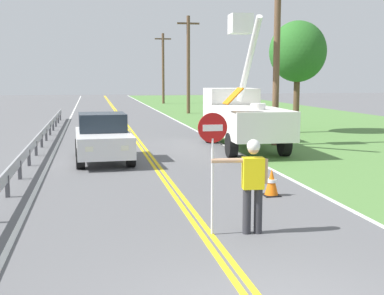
{
  "coord_description": "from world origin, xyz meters",
  "views": [
    {
      "loc": [
        -2.09,
        -5.32,
        3.0
      ],
      "look_at": [
        0.4,
        7.19,
        1.2
      ],
      "focal_mm": 47.33,
      "sensor_mm": 36.0,
      "label": 1
    }
  ],
  "objects": [
    {
      "name": "oncoming_sedan_nearest",
      "position": [
        -1.72,
        12.71,
        0.83
      ],
      "size": [
        2.04,
        4.17,
        1.7
      ],
      "color": "silver",
      "rests_on": "ground"
    },
    {
      "name": "flagger_worker",
      "position": [
        0.87,
        3.69,
        1.05
      ],
      "size": [
        1.08,
        0.28,
        1.83
      ],
      "color": "#2D2D33",
      "rests_on": "ground"
    },
    {
      "name": "traffic_cone_lead",
      "position": [
        2.33,
        6.56,
        0.34
      ],
      "size": [
        0.4,
        0.4,
        0.7
      ],
      "color": "orange",
      "rests_on": "ground"
    },
    {
      "name": "stop_sign_paddle",
      "position": [
        0.11,
        3.77,
        1.71
      ],
      "size": [
        0.56,
        0.04,
        2.33
      ],
      "color": "silver",
      "rests_on": "ground"
    },
    {
      "name": "roadside_tree_verge",
      "position": [
        8.68,
        20.16,
        4.27
      ],
      "size": [
        3.0,
        3.0,
        5.9
      ],
      "color": "brown",
      "rests_on": "ground"
    },
    {
      "name": "centerline_yellow_left",
      "position": [
        -0.09,
        20.0,
        0.01
      ],
      "size": [
        0.11,
        110.0,
        0.01
      ],
      "primitive_type": "cube",
      "color": "yellow",
      "rests_on": "ground"
    },
    {
      "name": "edge_line_left",
      "position": [
        -3.6,
        20.0,
        0.01
      ],
      "size": [
        0.12,
        110.0,
        0.01
      ],
      "primitive_type": "cube",
      "color": "silver",
      "rests_on": "ground"
    },
    {
      "name": "utility_pole_far",
      "position": [
        5.81,
        50.62,
        4.01
      ],
      "size": [
        1.8,
        0.28,
        7.67
      ],
      "color": "brown",
      "rests_on": "ground"
    },
    {
      "name": "utility_bucket_truck",
      "position": [
        4.12,
        15.18,
        1.42
      ],
      "size": [
        2.89,
        6.89,
        5.57
      ],
      "color": "white",
      "rests_on": "ground"
    },
    {
      "name": "edge_line_right",
      "position": [
        3.6,
        20.0,
        0.01
      ],
      "size": [
        0.12,
        110.0,
        0.01
      ],
      "primitive_type": "cube",
      "color": "silver",
      "rests_on": "ground"
    },
    {
      "name": "utility_pole_near",
      "position": [
        5.78,
        15.57,
        4.31
      ],
      "size": [
        1.8,
        0.28,
        8.25
      ],
      "color": "brown",
      "rests_on": "ground"
    },
    {
      "name": "guardrail_left_shoulder",
      "position": [
        -4.2,
        15.69,
        0.52
      ],
      "size": [
        0.1,
        32.0,
        0.71
      ],
      "color": "#9EA0A3",
      "rests_on": "ground"
    },
    {
      "name": "utility_pole_mid",
      "position": [
        5.68,
        35.2,
        4.07
      ],
      "size": [
        1.8,
        0.28,
        7.78
      ],
      "color": "brown",
      "rests_on": "ground"
    },
    {
      "name": "grass_verge_right",
      "position": [
        11.6,
        20.0,
        0.0
      ],
      "size": [
        16.0,
        110.0,
        0.01
      ],
      "primitive_type": "cube",
      "color": "#517F3D",
      "rests_on": "ground"
    },
    {
      "name": "centerline_yellow_right",
      "position": [
        0.09,
        20.0,
        0.01
      ],
      "size": [
        0.11,
        110.0,
        0.01
      ],
      "primitive_type": "cube",
      "color": "yellow",
      "rests_on": "ground"
    }
  ]
}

